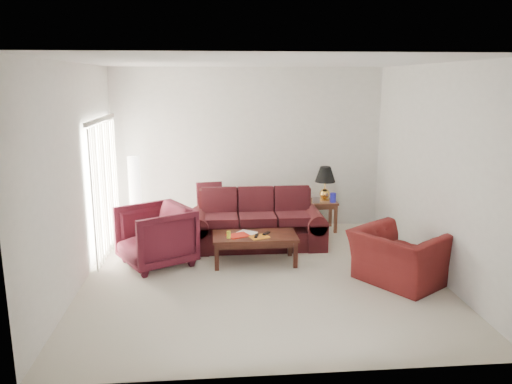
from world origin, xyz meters
The scene contains 19 objects.
floor centered at (0.00, 0.00, 0.00)m, with size 5.00×5.00×0.00m, color beige.
blinds centered at (-2.42, 1.30, 1.08)m, with size 0.10×2.00×2.16m, color silver.
sofa centered at (0.05, 1.32, 0.46)m, with size 2.27×0.98×0.93m, color black, non-canonical shape.
throw_pillow centered at (-0.74, 2.07, 0.74)m, with size 0.46×0.13×0.46m, color black.
end_table centered at (1.36, 2.15, 0.28)m, with size 0.52×0.52×0.56m, color #4B2F19, non-canonical shape.
table_lamp centered at (1.41, 2.20, 0.88)m, with size 0.38×0.38×0.64m, color gold, non-canonical shape.
clock centered at (1.21, 2.00, 0.63)m, with size 0.13×0.04×0.13m, color silver.
blue_canister centered at (1.53, 2.02, 0.65)m, with size 0.11×0.11×0.17m, color #1B1CB5.
picture_frame centered at (1.16, 2.31, 0.64)m, with size 0.12×0.02×0.14m, color #BCBCC1.
floor_lamp centered at (-2.06, 2.04, 0.74)m, with size 0.24×0.24×1.48m, color white, non-canonical shape.
armchair_left centered at (-1.55, 0.58, 0.46)m, with size 0.97×1.00×0.91m, color #3B0D17.
armchair_right centered at (1.88, -0.41, 0.37)m, with size 1.14×1.00×0.74m, color #4A1111.
coffee_table centered at (-0.05, 0.53, 0.23)m, with size 1.29×0.64×0.45m, color black, non-canonical shape.
magazine_red centered at (-0.30, 0.49, 0.46)m, with size 0.31×0.23×0.02m, color red.
magazine_white centered at (-0.16, 0.62, 0.46)m, with size 0.27×0.21×0.02m, color silver.
magazine_orange centered at (0.01, 0.40, 0.46)m, with size 0.27×0.21×0.02m, color #C67317.
remote_a centered at (-0.03, 0.39, 0.48)m, with size 0.05×0.16×0.02m, color black.
remote_b centered at (0.13, 0.51, 0.48)m, with size 0.05×0.17×0.02m, color black.
yellow_glass centered at (-0.45, 0.40, 0.50)m, with size 0.06×0.06×0.11m, color yellow.
Camera 1 is at (-0.67, -6.75, 2.77)m, focal length 35.00 mm.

